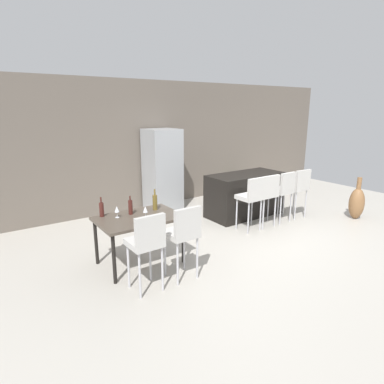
# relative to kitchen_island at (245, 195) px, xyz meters

# --- Properties ---
(ground_plane) EXTENTS (10.00, 10.00, 0.00)m
(ground_plane) POSITION_rel_kitchen_island_xyz_m (-0.53, -0.79, -0.46)
(ground_plane) COLOR #ADA89E
(back_wall) EXTENTS (10.00, 0.12, 2.90)m
(back_wall) POSITION_rel_kitchen_island_xyz_m (-0.53, 1.85, 0.99)
(back_wall) COLOR #665B51
(back_wall) RESTS_ON ground_plane
(kitchen_island) EXTENTS (1.69, 0.77, 0.92)m
(kitchen_island) POSITION_rel_kitchen_island_xyz_m (0.00, 0.00, 0.00)
(kitchen_island) COLOR black
(kitchen_island) RESTS_ON ground_plane
(bar_chair_left) EXTENTS (0.40, 0.40, 1.05)m
(bar_chair_left) POSITION_rel_kitchen_island_xyz_m (-0.57, -0.77, 0.24)
(bar_chair_left) COLOR beige
(bar_chair_left) RESTS_ON ground_plane
(bar_chair_middle) EXTENTS (0.41, 0.41, 1.05)m
(bar_chair_middle) POSITION_rel_kitchen_island_xyz_m (-0.17, -0.77, 0.24)
(bar_chair_middle) COLOR beige
(bar_chair_middle) RESTS_ON ground_plane
(bar_chair_right) EXTENTS (0.41, 0.41, 1.05)m
(bar_chair_right) POSITION_rel_kitchen_island_xyz_m (0.31, -0.77, 0.24)
(bar_chair_right) COLOR beige
(bar_chair_right) RESTS_ON ground_plane
(bar_chair_far) EXTENTS (0.42, 0.42, 1.05)m
(bar_chair_far) POSITION_rel_kitchen_island_xyz_m (0.80, -0.77, 0.24)
(bar_chair_far) COLOR beige
(bar_chair_far) RESTS_ON ground_plane
(dining_table) EXTENTS (1.22, 0.82, 0.74)m
(dining_table) POSITION_rel_kitchen_island_xyz_m (-2.91, -0.79, 0.20)
(dining_table) COLOR #4C4238
(dining_table) RESTS_ON ground_plane
(dining_chair_near) EXTENTS (0.41, 0.41, 1.05)m
(dining_chair_near) POSITION_rel_kitchen_island_xyz_m (-3.18, -1.56, 0.24)
(dining_chair_near) COLOR beige
(dining_chair_near) RESTS_ON ground_plane
(dining_chair_far) EXTENTS (0.40, 0.40, 1.05)m
(dining_chair_far) POSITION_rel_kitchen_island_xyz_m (-2.63, -1.56, 0.24)
(dining_chair_far) COLOR beige
(dining_chair_far) RESTS_ON ground_plane
(wine_bottle_middle) EXTENTS (0.07, 0.07, 0.29)m
(wine_bottle_middle) POSITION_rel_kitchen_island_xyz_m (-3.35, -0.47, 0.39)
(wine_bottle_middle) COLOR #471E19
(wine_bottle_middle) RESTS_ON dining_table
(wine_bottle_corner) EXTENTS (0.07, 0.07, 0.33)m
(wine_bottle_corner) POSITION_rel_kitchen_island_xyz_m (-2.54, -0.62, 0.41)
(wine_bottle_corner) COLOR brown
(wine_bottle_corner) RESTS_ON dining_table
(wine_bottle_far) EXTENTS (0.06, 0.06, 0.28)m
(wine_bottle_far) POSITION_rel_kitchen_island_xyz_m (-2.95, -0.61, 0.39)
(wine_bottle_far) COLOR #471E19
(wine_bottle_far) RESTS_ON dining_table
(wine_glass_left) EXTENTS (0.07, 0.07, 0.17)m
(wine_glass_left) POSITION_rel_kitchen_island_xyz_m (-2.85, -0.89, 0.40)
(wine_glass_left) COLOR silver
(wine_glass_left) RESTS_ON dining_table
(wine_glass_right) EXTENTS (0.07, 0.07, 0.17)m
(wine_glass_right) POSITION_rel_kitchen_island_xyz_m (-3.18, -0.64, 0.40)
(wine_glass_right) COLOR silver
(wine_glass_right) RESTS_ON dining_table
(refrigerator) EXTENTS (0.72, 0.68, 1.84)m
(refrigerator) POSITION_rel_kitchen_island_xyz_m (-1.24, 1.41, 0.46)
(refrigerator) COLOR #939699
(refrigerator) RESTS_ON ground_plane
(floor_vase) EXTENTS (0.31, 0.31, 0.89)m
(floor_vase) POSITION_rel_kitchen_island_xyz_m (1.77, -1.53, -0.12)
(floor_vase) COLOR brown
(floor_vase) RESTS_ON ground_plane
(potted_plant) EXTENTS (0.33, 0.33, 0.53)m
(potted_plant) POSITION_rel_kitchen_island_xyz_m (1.24, 1.40, -0.16)
(potted_plant) COLOR #38383D
(potted_plant) RESTS_ON ground_plane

